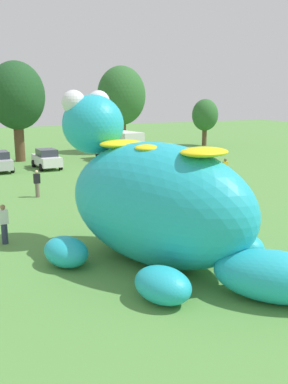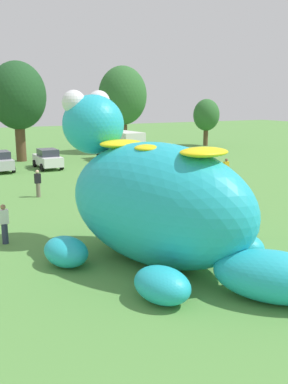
{
  "view_description": "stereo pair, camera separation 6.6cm",
  "coord_description": "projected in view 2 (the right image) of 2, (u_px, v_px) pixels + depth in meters",
  "views": [
    {
      "loc": [
        -7.63,
        -13.61,
        6.02
      ],
      "look_at": [
        -0.3,
        0.36,
        2.5
      ],
      "focal_mm": 39.35,
      "sensor_mm": 36.0,
      "label": 1
    },
    {
      "loc": [
        -7.58,
        -13.64,
        6.02
      ],
      "look_at": [
        -0.3,
        0.36,
        2.5
      ],
      "focal_mm": 39.35,
      "sensor_mm": 36.0,
      "label": 2
    }
  ],
  "objects": [
    {
      "name": "box_truck",
      "position": [
        120.0,
        145.0,
        40.78
      ],
      "size": [
        2.79,
        6.55,
        2.95
      ],
      "color": "silver",
      "rests_on": "ground"
    },
    {
      "name": "tree_centre_left",
      "position": [
        123.0,
        96.0,
        46.93
      ],
      "size": [
        5.4,
        5.4,
        9.58
      ],
      "color": "brown",
      "rests_on": "ground"
    },
    {
      "name": "tree_mid_left",
      "position": [
        18.0,
        96.0,
        40.05
      ],
      "size": [
        5.36,
        5.36,
        9.51
      ],
      "color": "brown",
      "rests_on": "ground"
    },
    {
      "name": "spectator_mid_field",
      "position": [
        152.0,
        181.0,
        26.79
      ],
      "size": [
        0.38,
        0.26,
        1.71
      ],
      "color": "black",
      "rests_on": "ground"
    },
    {
      "name": "tree_centre",
      "position": [
        206.0,
        115.0,
        54.16
      ],
      "size": [
        3.37,
        3.37,
        5.97
      ],
      "color": "brown",
      "rests_on": "ground"
    },
    {
      "name": "car_silver",
      "position": [
        0.0,
        161.0,
        35.37
      ],
      "size": [
        1.95,
        4.1,
        1.72
      ],
      "color": "#B7BABF",
      "rests_on": "ground"
    },
    {
      "name": "spectator_wandering",
      "position": [
        226.0,
        170.0,
        31.09
      ],
      "size": [
        0.38,
        0.26,
        1.71
      ],
      "color": "#2D334C",
      "rests_on": "ground"
    },
    {
      "name": "spectator_near_inflatable",
      "position": [
        4.0,
        224.0,
        17.68
      ],
      "size": [
        0.38,
        0.26,
        1.71
      ],
      "color": "#2D334C",
      "rests_on": "ground"
    },
    {
      "name": "spectator_by_cars",
      "position": [
        38.0,
        184.0,
        26.1
      ],
      "size": [
        0.38,
        0.26,
        1.71
      ],
      "color": "#726656",
      "rests_on": "ground"
    },
    {
      "name": "car_white",
      "position": [
        48.0,
        159.0,
        36.89
      ],
      "size": [
        1.98,
        4.12,
        1.72
      ],
      "color": "white",
      "rests_on": "ground"
    },
    {
      "name": "ground_plane",
      "position": [
        155.0,
        255.0,
        16.53
      ],
      "size": [
        160.0,
        160.0,
        0.0
      ],
      "primitive_type": "plane",
      "color": "#568E42"
    },
    {
      "name": "giant_inflatable_creature",
      "position": [
        157.0,
        202.0,
        15.34
      ],
      "size": [
        9.29,
        11.12,
        6.36
      ],
      "color": "#23B2C6",
      "rests_on": "ground"
    }
  ]
}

